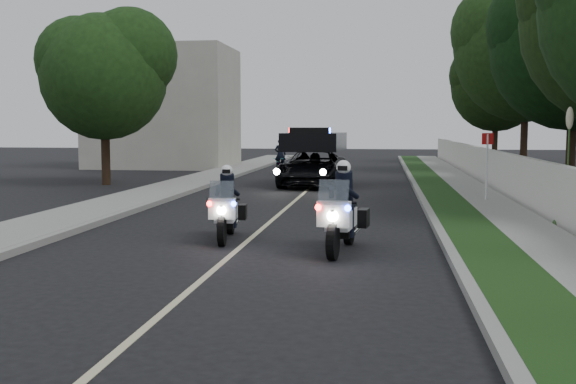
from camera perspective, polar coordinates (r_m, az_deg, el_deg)
name	(u,v)px	position (r m, az deg, el deg)	size (l,w,h in m)	color
ground	(238,249)	(13.58, -4.20, -4.80)	(120.00, 120.00, 0.00)	black
curb_right	(421,197)	(23.22, 11.03, -0.39)	(0.20, 60.00, 0.15)	gray
grass_verge	(442,197)	(23.27, 12.75, -0.41)	(1.20, 60.00, 0.16)	#193814
sidewalk_right	(482,198)	(23.42, 15.92, -0.45)	(1.40, 60.00, 0.16)	gray
property_wall	(514,178)	(23.52, 18.38, 1.15)	(0.22, 60.00, 1.50)	beige
curb_left	(183,193)	(24.19, -8.75, -0.12)	(0.20, 60.00, 0.15)	gray
sidewalk_left	(153,193)	(24.53, -11.21, -0.08)	(2.00, 60.00, 0.16)	gray
building_far	(164,108)	(41.13, -10.34, 6.93)	(8.00, 6.00, 7.00)	#A8A396
lane_marking	(299,197)	(23.36, 0.94, -0.43)	(0.12, 50.00, 0.01)	#BFB78C
police_moto_left	(227,240)	(14.76, -5.15, -3.98)	(0.66, 1.90, 1.61)	silver
police_moto_right	(342,251)	(13.36, 4.51, -4.97)	(0.73, 2.09, 1.78)	silver
police_suv	(313,186)	(27.84, 2.12, 0.52)	(2.42, 5.24, 2.55)	black
bicycle	(280,174)	(34.89, -0.65, 1.54)	(0.54, 1.56, 0.82)	black
cyclist	(280,174)	(34.89, -0.65, 1.54)	(0.57, 0.38, 1.57)	black
sign_post	(486,205)	(21.95, 16.20, -1.05)	(0.36, 0.36, 2.29)	red
tree_right_c	(569,190)	(27.97, 22.45, 0.13)	(6.26, 6.26, 10.44)	black
tree_right_d	(523,174)	(36.99, 19.03, 1.46)	(7.30, 7.30, 12.16)	#1E3F15
tree_right_e	(494,164)	(46.36, 16.85, 2.29)	(5.78, 5.78, 9.64)	black
tree_left_near	(106,185)	(29.36, -14.93, 0.59)	(5.17, 5.17, 8.62)	#1C3E14
tree_left_far	(180,167)	(41.40, -8.97, 2.10)	(5.13, 5.13, 8.55)	black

